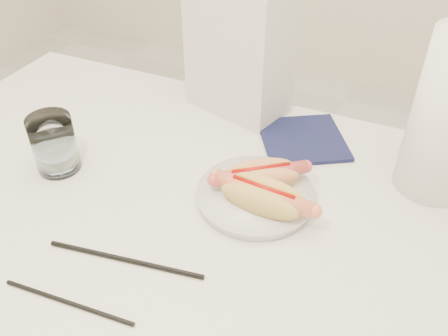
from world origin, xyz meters
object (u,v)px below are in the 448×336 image
at_px(water_glass, 54,144).
at_px(napkin_box, 239,49).
at_px(hotdog_right, 263,196).
at_px(table, 177,231).
at_px(hotdog_left, 260,176).
at_px(plate, 255,197).

relative_size(water_glass, napkin_box, 0.39).
bearing_deg(hotdog_right, table, -157.24).
distance_m(table, hotdog_right, 0.18).
height_order(water_glass, napkin_box, napkin_box).
bearing_deg(hotdog_left, napkin_box, 83.62).
bearing_deg(napkin_box, water_glass, -107.13).
xyz_separation_m(plate, napkin_box, (-0.15, 0.27, 0.13)).
distance_m(hotdog_right, water_glass, 0.39).
xyz_separation_m(hotdog_left, hotdog_right, (0.02, -0.05, 0.00)).
xyz_separation_m(table, water_glass, (-0.25, 0.01, 0.11)).
relative_size(hotdog_left, water_glass, 1.33).
bearing_deg(water_glass, plate, 9.79).
height_order(hotdog_left, water_glass, water_glass).
relative_size(hotdog_left, napkin_box, 0.52).
bearing_deg(plate, table, -149.30).
bearing_deg(water_glass, hotdog_left, 13.19).
distance_m(plate, water_glass, 0.38).
bearing_deg(hotdog_left, plate, -125.26).
xyz_separation_m(plate, water_glass, (-0.37, -0.06, 0.05)).
distance_m(table, napkin_box, 0.40).
xyz_separation_m(table, hotdog_left, (0.12, 0.09, 0.10)).
height_order(plate, hotdog_right, hotdog_right).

